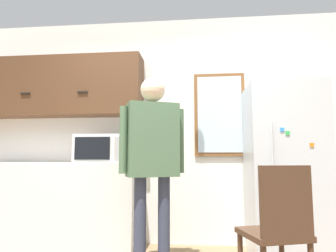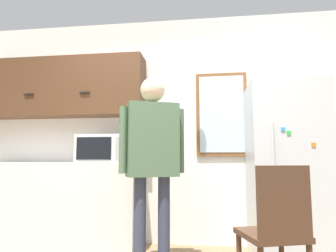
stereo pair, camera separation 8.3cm
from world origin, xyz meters
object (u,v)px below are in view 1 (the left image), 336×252
refrigerator (284,170)px  chair (278,226)px  microwave (102,149)px  person (152,149)px

refrigerator → chair: refrigerator is taller
microwave → chair: microwave is taller
person → refrigerator: bearing=-3.2°
microwave → refrigerator: refrigerator is taller
refrigerator → person: bearing=-160.2°
microwave → person: size_ratio=0.31×
microwave → chair: size_ratio=0.58×
person → chair: size_ratio=1.87×
refrigerator → chair: size_ratio=1.86×
microwave → chair: 1.97m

